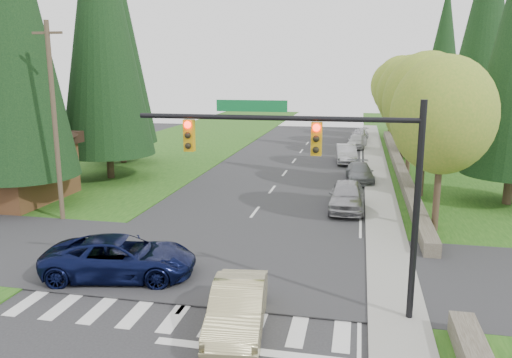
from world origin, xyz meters
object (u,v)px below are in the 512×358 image
(sedan_champagne, at_px, (238,308))
(parked_car_e, at_px, (360,135))
(parked_car_a, at_px, (347,196))
(parked_car_b, at_px, (360,173))
(parked_car_d, at_px, (357,141))
(parked_car_c, at_px, (346,154))
(suv_navy, at_px, (121,257))

(sedan_champagne, relative_size, parked_car_e, 1.03)
(sedan_champagne, distance_m, parked_car_a, 14.46)
(parked_car_b, xyz_separation_m, parked_car_d, (-0.34, 16.00, 0.07))
(parked_car_b, bearing_deg, parked_car_d, 86.04)
(parked_car_a, height_order, parked_car_c, parked_car_a)
(parked_car_c, bearing_deg, sedan_champagne, -99.91)
(parked_car_c, relative_size, parked_car_d, 1.11)
(sedan_champagne, bearing_deg, parked_car_b, 73.65)
(parked_car_c, bearing_deg, parked_car_e, 80.47)
(parked_car_c, distance_m, parked_car_d, 8.74)
(parked_car_a, bearing_deg, suv_navy, -125.50)
(suv_navy, distance_m, parked_car_c, 27.24)
(sedan_champagne, distance_m, suv_navy, 6.00)
(sedan_champagne, xyz_separation_m, parked_car_e, (3.36, 43.72, -0.10))
(parked_car_c, height_order, parked_car_e, parked_car_c)
(parked_car_a, xyz_separation_m, parked_car_d, (0.34, 23.64, -0.10))
(sedan_champagne, xyz_separation_m, parked_car_a, (2.78, 14.19, 0.08))
(parked_car_c, distance_m, parked_car_e, 14.63)
(suv_navy, bearing_deg, parked_car_b, -35.54)
(suv_navy, distance_m, parked_car_a, 13.80)
(suv_navy, height_order, parked_car_d, suv_navy)
(parked_car_a, distance_m, parked_car_c, 14.95)
(parked_car_a, bearing_deg, parked_car_d, 89.12)
(sedan_champagne, xyz_separation_m, parked_car_b, (3.46, 21.83, -0.09))
(suv_navy, bearing_deg, sedan_champagne, -130.25)
(sedan_champagne, height_order, parked_car_c, parked_car_c)
(parked_car_a, distance_m, parked_car_e, 29.54)
(parked_car_a, height_order, parked_car_b, parked_car_a)
(suv_navy, xyz_separation_m, parked_car_a, (8.00, 11.24, 0.03))
(parked_car_a, relative_size, parked_car_d, 1.14)
(suv_navy, relative_size, parked_car_c, 1.20)
(parked_car_d, bearing_deg, sedan_champagne, -87.40)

